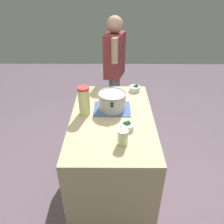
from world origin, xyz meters
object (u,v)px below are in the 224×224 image
Objects in this scene: cooking_pot at (112,101)px; lemonade_pitcher at (84,101)px; person_cook at (114,75)px; broccoli_bowl_center at (135,88)px; mason_jar at (123,137)px; broccoli_bowl_front at (127,125)px.

cooking_pot is 0.27m from lemonade_pitcher.
person_cook reaches higher than cooking_pot.
mason_jar is at bearing 169.64° from broccoli_bowl_center.
cooking_pot is 0.20× the size of person_cook.
cooking_pot is 0.49m from broccoli_bowl_center.
lemonade_pitcher is 0.17× the size of person_cook.
lemonade_pitcher is at bearing 37.75° from mason_jar.
broccoli_bowl_front is 0.74m from broccoli_bowl_center.
lemonade_pitcher is at bearing 106.36° from cooking_pot.
lemonade_pitcher is 2.17× the size of mason_jar.
person_cook reaches higher than mason_jar.
cooking_pot is 2.83× the size of broccoli_bowl_center.
mason_jar reaches higher than broccoli_bowl_center.
broccoli_bowl_center is at bearing -46.81° from lemonade_pitcher.
broccoli_bowl_front is 0.07× the size of person_cook.
broccoli_bowl_center is at bearing -9.88° from broccoli_bowl_front.
lemonade_pitcher is at bearing 57.76° from broccoli_bowl_front.
lemonade_pitcher is 2.24× the size of broccoli_bowl_front.
lemonade_pitcher reaches higher than cooking_pot.
broccoli_bowl_center is (0.73, -0.13, 0.00)m from broccoli_bowl_front.
broccoli_bowl_front is (-0.32, -0.13, -0.06)m from cooking_pot.
mason_jar is (-0.45, -0.35, -0.07)m from lemonade_pitcher.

